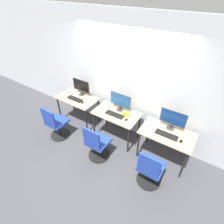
% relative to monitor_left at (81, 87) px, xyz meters
% --- Properties ---
extents(ground_plane, '(20.00, 20.00, 0.00)m').
position_rel_monitor_left_xyz_m(ground_plane, '(1.19, -0.50, -0.99)').
color(ground_plane, '#3D3D42').
extents(wall_back, '(12.00, 0.05, 2.80)m').
position_rel_monitor_left_xyz_m(wall_back, '(1.19, 0.25, 0.41)').
color(wall_back, '#B7BCC1').
rests_on(wall_back, ground_plane).
extents(desk_left, '(1.05, 0.62, 0.75)m').
position_rel_monitor_left_xyz_m(desk_left, '(0.00, -0.19, -0.33)').
color(desk_left, tan).
rests_on(desk_left, ground_plane).
extents(monitor_left, '(0.51, 0.17, 0.42)m').
position_rel_monitor_left_xyz_m(monitor_left, '(0.00, 0.00, 0.00)').
color(monitor_left, '#2D2D2D').
rests_on(monitor_left, desk_left).
extents(keyboard_left, '(0.45, 0.14, 0.02)m').
position_rel_monitor_left_xyz_m(keyboard_left, '(0.00, -0.28, -0.23)').
color(keyboard_left, black).
rests_on(keyboard_left, desk_left).
extents(mouse_left, '(0.06, 0.09, 0.03)m').
position_rel_monitor_left_xyz_m(mouse_left, '(0.27, -0.30, -0.22)').
color(mouse_left, black).
rests_on(mouse_left, desk_left).
extents(office_chair_left, '(0.48, 0.48, 0.91)m').
position_rel_monitor_left_xyz_m(office_chair_left, '(-0.03, -0.97, -0.61)').
color(office_chair_left, black).
rests_on(office_chair_left, ground_plane).
extents(desk_center, '(1.05, 0.62, 0.75)m').
position_rel_monitor_left_xyz_m(desk_center, '(1.19, -0.19, -0.33)').
color(desk_center, tan).
rests_on(desk_center, ground_plane).
extents(monitor_center, '(0.51, 0.17, 0.42)m').
position_rel_monitor_left_xyz_m(monitor_center, '(1.19, -0.03, 0.00)').
color(monitor_center, '#2D2D2D').
rests_on(monitor_center, desk_center).
extents(keyboard_center, '(0.45, 0.14, 0.02)m').
position_rel_monitor_left_xyz_m(keyboard_center, '(1.19, -0.27, -0.23)').
color(keyboard_center, black).
rests_on(keyboard_center, desk_center).
extents(mouse_center, '(0.06, 0.09, 0.03)m').
position_rel_monitor_left_xyz_m(mouse_center, '(1.50, -0.29, -0.22)').
color(mouse_center, black).
rests_on(mouse_center, desk_center).
extents(office_chair_center, '(0.48, 0.48, 0.91)m').
position_rel_monitor_left_xyz_m(office_chair_center, '(1.18, -0.95, -0.61)').
color(office_chair_center, black).
rests_on(office_chair_center, ground_plane).
extents(desk_right, '(1.05, 0.62, 0.75)m').
position_rel_monitor_left_xyz_m(desk_right, '(2.39, -0.19, -0.33)').
color(desk_right, tan).
rests_on(desk_right, ground_plane).
extents(monitor_right, '(0.51, 0.17, 0.42)m').
position_rel_monitor_left_xyz_m(monitor_right, '(2.39, -0.01, 0.00)').
color(monitor_right, '#2D2D2D').
rests_on(monitor_right, desk_right).
extents(keyboard_right, '(0.45, 0.14, 0.02)m').
position_rel_monitor_left_xyz_m(keyboard_right, '(2.39, -0.26, -0.23)').
color(keyboard_right, black).
rests_on(keyboard_right, desk_right).
extents(mouse_right, '(0.06, 0.09, 0.03)m').
position_rel_monitor_left_xyz_m(mouse_right, '(2.68, -0.28, -0.22)').
color(mouse_right, black).
rests_on(mouse_right, desk_right).
extents(office_chair_right, '(0.48, 0.48, 0.91)m').
position_rel_monitor_left_xyz_m(office_chair_right, '(2.37, -0.91, -0.61)').
color(office_chair_right, black).
rests_on(office_chair_right, ground_plane).
extents(placard_center, '(0.16, 0.03, 0.08)m').
position_rel_monitor_left_xyz_m(placard_center, '(1.43, -0.16, -0.20)').
color(placard_center, yellow).
rests_on(placard_center, desk_center).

